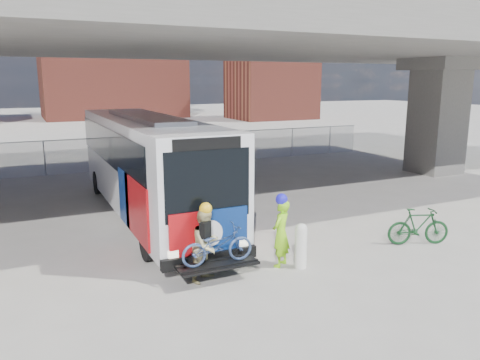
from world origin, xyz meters
TOP-DOWN VIEW (x-y plane):
  - ground at (0.00, 0.00)m, footprint 160.00×160.00m
  - bus at (-2.00, 2.53)m, footprint 2.67×12.90m
  - overpass at (0.00, 4.00)m, footprint 40.00×16.00m
  - chainlink_fence at (0.00, 12.00)m, footprint 30.00×0.06m
  - brick_buildings at (1.23, 48.23)m, footprint 54.00×22.00m
  - smokestack at (14.00, 55.00)m, footprint 2.20×2.20m
  - bollard at (0.34, -4.13)m, footprint 0.32×0.32m
  - cyclist_hivis at (-0.07, -3.79)m, footprint 0.79×0.73m
  - cyclist_tan at (-2.19, -3.79)m, footprint 1.11×1.05m
  - bike_parked at (4.51, -4.13)m, footprint 1.95×1.18m

SIDE VIEW (x-z plane):
  - ground at x=0.00m, z-range 0.00..0.00m
  - bike_parked at x=4.51m, z-range 0.00..1.13m
  - bollard at x=0.34m, z-range 0.04..1.26m
  - cyclist_tan at x=-2.19m, z-range -0.06..1.93m
  - cyclist_hivis at x=-0.07m, z-range -0.04..1.95m
  - chainlink_fence at x=0.00m, z-range -13.58..16.42m
  - bus at x=-2.00m, z-range 0.26..3.95m
  - brick_buildings at x=1.23m, z-range -0.58..11.42m
  - overpass at x=0.00m, z-range 2.57..10.52m
  - smokestack at x=14.00m, z-range 0.00..25.00m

